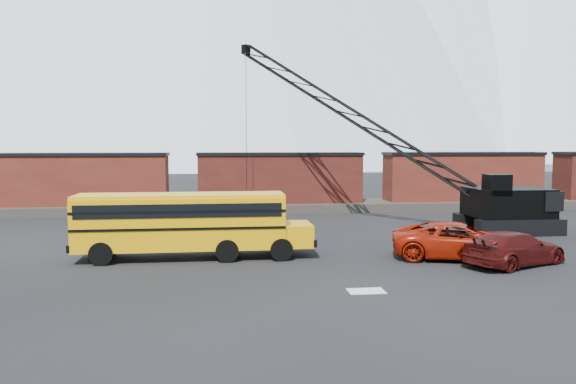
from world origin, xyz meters
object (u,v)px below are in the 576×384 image
Objects in this scene: red_pickup at (459,241)px; crawler_crane at (353,116)px; maroon_suv at (515,248)px; school_bus at (188,222)px.

red_pickup is 14.49m from crawler_crane.
maroon_suv is at bearing -113.94° from red_pickup.
red_pickup reaches higher than maroon_suv.
red_pickup is (13.13, -1.73, -0.90)m from school_bus.
crawler_crane is (10.85, 10.95, 5.73)m from school_bus.
red_pickup is 0.33× the size of crawler_crane.
maroon_suv is (15.08, -3.41, -1.00)m from school_bus.
maroon_suv is 0.28× the size of crawler_crane.
school_bus reaches higher than red_pickup.
school_bus is at bearing 53.28° from maroon_suv.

